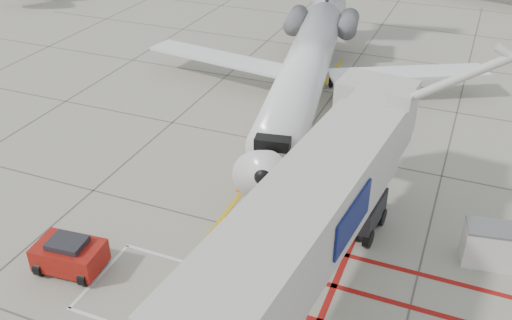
% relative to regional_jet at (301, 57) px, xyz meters
% --- Properties ---
extents(ground_plane, '(260.00, 260.00, 0.00)m').
position_rel_regional_jet_xyz_m(ground_plane, '(1.05, -15.55, -3.96)').
color(ground_plane, '#9D9A87').
rests_on(ground_plane, ground).
extents(regional_jet, '(28.82, 33.91, 7.93)m').
position_rel_regional_jet_xyz_m(regional_jet, '(0.00, 0.00, 0.00)').
color(regional_jet, white).
rests_on(regional_jet, ground_plane).
extents(jet_bridge, '(11.08, 20.03, 7.67)m').
position_rel_regional_jet_xyz_m(jet_bridge, '(5.17, -15.61, -0.13)').
color(jet_bridge, beige).
rests_on(jet_bridge, ground_plane).
extents(pushback_tug, '(2.86, 1.95, 1.58)m').
position_rel_regional_jet_xyz_m(pushback_tug, '(-4.25, -16.66, -3.17)').
color(pushback_tug, maroon).
rests_on(pushback_tug, ground_plane).
extents(baggage_cart, '(2.36, 1.97, 1.27)m').
position_rel_regional_jet_xyz_m(baggage_cart, '(5.23, -10.27, -3.33)').
color(baggage_cart, '#5B5B60').
rests_on(baggage_cart, ground_plane).
extents(ground_power_unit, '(2.44, 1.67, 1.78)m').
position_rel_regional_jet_xyz_m(ground_power_unit, '(11.62, -9.69, -3.07)').
color(ground_power_unit, silver).
rests_on(ground_power_unit, ground_plane).
extents(cone_nose, '(0.31, 0.31, 0.43)m').
position_rel_regional_jet_xyz_m(cone_nose, '(-0.18, -8.78, -3.75)').
color(cone_nose, '#E3530B').
rests_on(cone_nose, ground_plane).
extents(cone_side, '(0.38, 0.38, 0.53)m').
position_rel_regional_jet_xyz_m(cone_side, '(4.35, -8.12, -3.70)').
color(cone_side, '#FF660D').
rests_on(cone_side, ground_plane).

